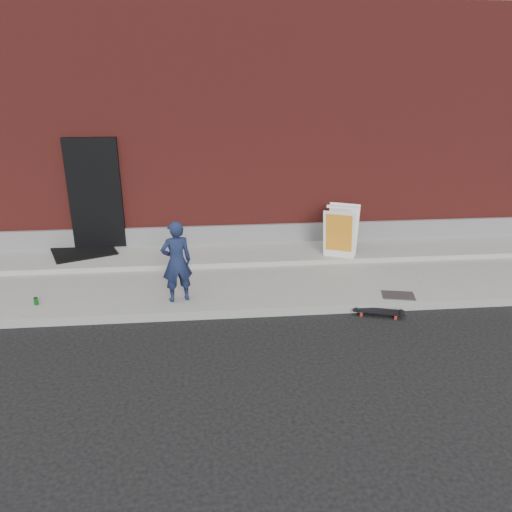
{
  "coord_description": "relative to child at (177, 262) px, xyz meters",
  "views": [
    {
      "loc": [
        -0.29,
        -7.16,
        3.8
      ],
      "look_at": [
        0.46,
        0.8,
        0.76
      ],
      "focal_mm": 35.0,
      "sensor_mm": 36.0,
      "label": 1
    }
  ],
  "objects": [
    {
      "name": "child",
      "position": [
        0.0,
        0.0,
        0.0
      ],
      "size": [
        0.57,
        0.45,
        1.37
      ],
      "primitive_type": "imported",
      "rotation": [
        0.0,
        0.0,
        3.41
      ],
      "color": "#172142",
      "rests_on": "sidewalk"
    },
    {
      "name": "soda_can",
      "position": [
        -2.32,
        0.04,
        -0.62
      ],
      "size": [
        0.08,
        0.08,
        0.12
      ],
      "primitive_type": "cylinder",
      "rotation": [
        0.0,
        0.0,
        0.25
      ],
      "color": "#17761E",
      "rests_on": "sidewalk"
    },
    {
      "name": "pizza_sign",
      "position": [
        3.13,
        1.54,
        -0.08
      ],
      "size": [
        0.85,
        0.91,
        1.02
      ],
      "color": "white",
      "rests_on": "apron"
    },
    {
      "name": "apron",
      "position": [
        0.87,
        1.94,
        -0.64
      ],
      "size": [
        20.0,
        1.2,
        0.1
      ],
      "primitive_type": "cube",
      "color": "gray",
      "rests_on": "sidewalk"
    },
    {
      "name": "skateboard",
      "position": [
        3.25,
        -0.58,
        -0.76
      ],
      "size": [
        0.8,
        0.43,
        0.09
      ],
      "color": "red",
      "rests_on": "ground"
    },
    {
      "name": "ground",
      "position": [
        0.87,
        -0.46,
        -0.84
      ],
      "size": [
        80.0,
        80.0,
        0.0
      ],
      "primitive_type": "plane",
      "color": "black",
      "rests_on": "ground"
    },
    {
      "name": "building",
      "position": [
        0.87,
        6.53,
        1.66
      ],
      "size": [
        20.0,
        8.1,
        5.0
      ],
      "color": "maroon",
      "rests_on": "ground"
    },
    {
      "name": "utility_plate",
      "position": [
        3.71,
        -0.2,
        -0.68
      ],
      "size": [
        0.59,
        0.45,
        0.02
      ],
      "primitive_type": "cube",
      "rotation": [
        0.0,
        0.0,
        -0.21
      ],
      "color": "#4E4D52",
      "rests_on": "sidewalk"
    },
    {
      "name": "doormat",
      "position": [
        -2.03,
        2.24,
        -0.57
      ],
      "size": [
        1.46,
        1.34,
        0.03
      ],
      "primitive_type": "cube",
      "rotation": [
        0.0,
        0.0,
        0.39
      ],
      "color": "black",
      "rests_on": "apron"
    },
    {
      "name": "sidewalk",
      "position": [
        0.87,
        1.04,
        -0.76
      ],
      "size": [
        20.0,
        3.0,
        0.15
      ],
      "primitive_type": "cube",
      "color": "gray",
      "rests_on": "ground"
    }
  ]
}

